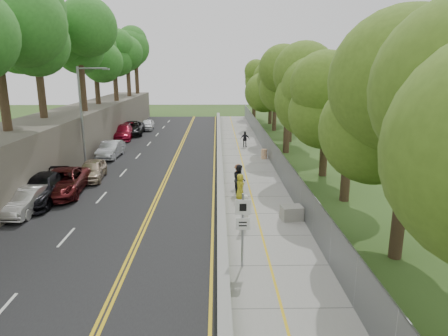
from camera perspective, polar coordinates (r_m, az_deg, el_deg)
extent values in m
plane|color=#33511E|center=(19.51, -1.07, -9.81)|extent=(140.00, 140.00, 0.00)
cube|color=black|center=(34.20, -10.14, 0.60)|extent=(11.20, 66.00, 0.04)
cube|color=gray|center=(33.86, 3.26, 0.67)|extent=(4.20, 66.00, 0.05)
cube|color=#80D517|center=(33.70, -0.64, 1.11)|extent=(0.42, 66.00, 0.60)
cube|color=#595147|center=(36.00, -23.14, 3.57)|extent=(5.00, 66.00, 4.00)
cube|color=slate|center=(33.87, 6.83, 2.28)|extent=(0.04, 66.00, 2.00)
cylinder|color=gray|center=(33.82, -19.67, 6.70)|extent=(0.18, 0.18, 8.00)
cylinder|color=gray|center=(33.25, -18.38, 13.36)|extent=(2.30, 0.13, 0.13)
cube|color=gray|center=(32.96, -16.53, 13.40)|extent=(0.50, 0.22, 0.14)
cylinder|color=gray|center=(16.16, 2.67, -8.92)|extent=(0.09, 0.09, 3.10)
cube|color=white|center=(15.76, 2.72, -5.62)|extent=(0.62, 0.04, 0.62)
cube|color=white|center=(16.01, 2.69, -7.97)|extent=(0.56, 0.04, 0.50)
cylinder|color=orange|center=(35.55, 5.73, 2.01)|extent=(0.51, 0.51, 0.84)
cube|color=gray|center=(21.65, 9.65, -6.33)|extent=(1.21, 0.98, 0.74)
imported|color=silver|center=(24.84, -26.41, -4.18)|extent=(1.67, 4.30, 1.40)
imported|color=#4E1315|center=(27.46, -22.09, -1.88)|extent=(3.07, 5.86, 1.57)
imported|color=black|center=(26.38, -24.80, -2.75)|extent=(2.55, 5.65, 1.61)
imported|color=tan|center=(30.31, -18.34, -0.26)|extent=(2.07, 4.28, 1.41)
imported|color=silver|center=(37.26, -15.91, 2.58)|extent=(1.71, 4.52, 1.47)
imported|color=black|center=(49.43, -12.99, 5.58)|extent=(3.10, 5.90, 1.58)
imported|color=maroon|center=(46.47, -14.30, 4.98)|extent=(2.73, 5.66, 1.59)
imported|color=white|center=(52.93, -10.90, 6.11)|extent=(1.79, 4.05, 1.35)
imported|color=gold|center=(24.46, 2.33, -2.66)|extent=(0.64, 0.85, 1.59)
imported|color=white|center=(20.14, 3.07, -6.19)|extent=(0.60, 0.74, 1.76)
imported|color=black|center=(25.46, 2.19, -1.61)|extent=(0.96, 1.10, 1.91)
imported|color=brown|center=(26.94, 2.02, -1.09)|extent=(0.94, 1.16, 1.57)
imported|color=black|center=(40.65, 3.02, 4.14)|extent=(0.99, 0.54, 1.60)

